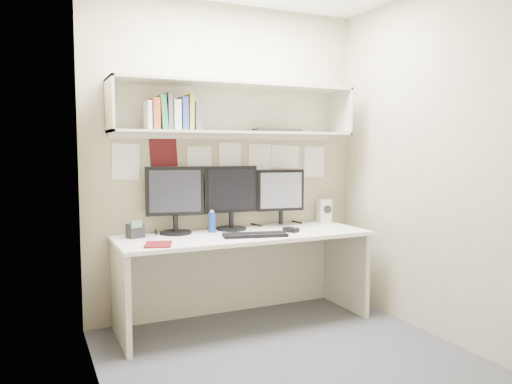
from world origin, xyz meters
name	(u,v)px	position (x,y,z in m)	size (l,w,h in m)	color
floor	(281,353)	(0.00, 0.00, 0.00)	(2.40, 2.00, 0.01)	#404045
wall_back	(228,161)	(0.00, 1.00, 1.30)	(2.40, 0.02, 2.60)	tan
wall_front	(378,170)	(0.00, -1.00, 1.30)	(2.40, 0.02, 2.60)	tan
wall_left	(94,167)	(-1.20, 0.00, 1.30)	(0.02, 2.00, 2.60)	tan
wall_right	(421,162)	(1.20, 0.00, 1.30)	(0.02, 2.00, 2.60)	tan
desk	(244,278)	(0.00, 0.65, 0.37)	(2.00, 0.70, 0.73)	white
overhead_hutch	(234,109)	(0.00, 0.86, 1.72)	(2.00, 0.38, 0.40)	beige
pinned_papers	(228,167)	(0.00, 0.99, 1.25)	(1.92, 0.01, 0.48)	white
monitor_left	(175,198)	(-0.50, 0.87, 1.01)	(0.45, 0.25, 0.53)	black
monitor_center	(231,196)	(-0.02, 0.87, 1.01)	(0.45, 0.25, 0.53)	black
monitor_right	(280,196)	(0.44, 0.87, 1.00)	(0.42, 0.23, 0.49)	#A5A5AA
keyboard	(255,235)	(0.02, 0.49, 0.74)	(0.49, 0.17, 0.02)	black
mouse	(291,230)	(0.37, 0.55, 0.75)	(0.07, 0.12, 0.04)	black
speaker	(324,211)	(0.90, 0.89, 0.84)	(0.12, 0.13, 0.21)	beige
blue_bottle	(212,222)	(-0.21, 0.81, 0.81)	(0.06, 0.06, 0.18)	navy
maroon_notebook	(158,244)	(-0.73, 0.45, 0.74)	(0.18, 0.22, 0.01)	#5E1016
desk_phone	(135,231)	(-0.82, 0.82, 0.78)	(0.14, 0.13, 0.14)	black
book_stack	(174,114)	(-0.52, 0.78, 1.66)	(0.42, 0.17, 0.28)	silver
hutch_tray	(277,130)	(0.39, 0.84, 1.55)	(0.40, 0.15, 0.03)	black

